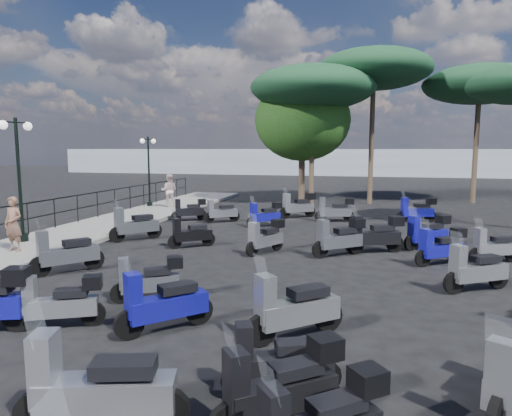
% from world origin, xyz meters
% --- Properties ---
extents(ground, '(120.00, 120.00, 0.00)m').
position_xyz_m(ground, '(0.00, 0.00, 0.00)').
color(ground, black).
rests_on(ground, ground).
extents(sidewalk, '(3.00, 30.00, 0.15)m').
position_xyz_m(sidewalk, '(-6.50, 3.00, 0.07)').
color(sidewalk, '#605D5B').
rests_on(sidewalk, ground).
extents(railing, '(0.04, 26.04, 1.10)m').
position_xyz_m(railing, '(-7.80, 2.80, 0.90)').
color(railing, black).
rests_on(railing, sidewalk).
extents(lamp_post_1, '(0.41, 1.13, 3.88)m').
position_xyz_m(lamp_post_1, '(-7.15, 1.12, 2.36)').
color(lamp_post_1, black).
rests_on(lamp_post_1, sidewalk).
extents(lamp_post_2, '(0.47, 1.01, 3.53)m').
position_xyz_m(lamp_post_2, '(-7.50, 10.39, 2.16)').
color(lamp_post_2, black).
rests_on(lamp_post_2, sidewalk).
extents(woman, '(0.59, 0.40, 1.57)m').
position_xyz_m(woman, '(-6.35, -0.12, 0.94)').
color(woman, brown).
rests_on(woman, sidewalk).
extents(pedestrian_far, '(0.95, 0.83, 1.66)m').
position_xyz_m(pedestrian_far, '(-6.31, 10.19, 0.98)').
color(pedestrian_far, '#C6A6A5').
rests_on(pedestrian_far, sidewalk).
extents(scooter_2, '(1.39, 0.83, 1.19)m').
position_xyz_m(scooter_2, '(-1.55, -4.39, 0.45)').
color(scooter_2, black).
rests_on(scooter_2, ground).
extents(scooter_3, '(1.23, 1.46, 1.43)m').
position_xyz_m(scooter_3, '(-3.74, -1.34, 0.50)').
color(scooter_3, black).
rests_on(scooter_3, ground).
extents(scooter_4, '(1.26, 1.48, 1.46)m').
position_xyz_m(scooter_4, '(-4.13, 2.78, 0.51)').
color(scooter_4, black).
rests_on(scooter_4, ground).
extents(scooter_5, '(1.37, 0.93, 1.21)m').
position_xyz_m(scooter_5, '(-3.99, 7.20, 0.46)').
color(scooter_5, black).
rests_on(scooter_5, ground).
extents(scooter_6, '(1.83, 0.81, 1.49)m').
position_xyz_m(scooter_6, '(0.80, -6.87, 0.52)').
color(scooter_6, black).
rests_on(scooter_6, ground).
extents(scooter_7, '(1.28, 1.33, 1.39)m').
position_xyz_m(scooter_7, '(0.23, -4.12, 0.48)').
color(scooter_7, black).
rests_on(scooter_7, ground).
extents(scooter_8, '(1.34, 0.90, 1.18)m').
position_xyz_m(scooter_8, '(-0.74, -2.75, 0.45)').
color(scooter_8, black).
rests_on(scooter_8, ground).
extents(scooter_9, '(1.25, 1.03, 1.21)m').
position_xyz_m(scooter_9, '(-1.87, 2.19, 0.42)').
color(scooter_9, black).
rests_on(scooter_9, ground).
extents(scooter_10, '(1.25, 1.17, 1.24)m').
position_xyz_m(scooter_10, '(-0.50, 6.54, 0.47)').
color(scooter_10, black).
rests_on(scooter_10, ground).
extents(scooter_11, '(1.32, 1.02, 1.25)m').
position_xyz_m(scooter_11, '(-2.52, 7.07, 0.43)').
color(scooter_11, black).
rests_on(scooter_11, ground).
extents(scooter_14, '(1.43, 1.30, 1.45)m').
position_xyz_m(scooter_14, '(2.41, -3.87, 0.50)').
color(scooter_14, black).
rests_on(scooter_14, ground).
extents(scooter_15, '(1.45, 1.26, 1.39)m').
position_xyz_m(scooter_15, '(2.71, 2.19, 0.53)').
color(scooter_15, black).
rests_on(scooter_15, ground).
extents(scooter_16, '(0.92, 1.44, 1.25)m').
position_xyz_m(scooter_16, '(0.58, 2.01, 0.47)').
color(scooter_16, black).
rests_on(scooter_16, ground).
extents(scooter_17, '(1.52, 1.22, 1.42)m').
position_xyz_m(scooter_17, '(0.41, 9.18, 0.53)').
color(scooter_17, black).
rests_on(scooter_17, ground).
extents(scooter_18, '(1.35, 1.13, 1.28)m').
position_xyz_m(scooter_18, '(2.67, -6.27, 0.48)').
color(scooter_18, black).
rests_on(scooter_18, ground).
extents(scooter_19, '(1.46, 0.75, 1.22)m').
position_xyz_m(scooter_19, '(2.52, -5.60, 0.42)').
color(scooter_19, black).
rests_on(scooter_19, ground).
extents(scooter_20, '(1.49, 1.02, 1.35)m').
position_xyz_m(scooter_20, '(5.80, -0.42, 0.47)').
color(scooter_20, black).
rests_on(scooter_20, ground).
extents(scooter_21, '(1.71, 0.92, 1.44)m').
position_xyz_m(scooter_21, '(3.72, 2.86, 0.54)').
color(scooter_21, black).
rests_on(scooter_21, ground).
extents(scooter_22, '(1.44, 1.15, 1.35)m').
position_xyz_m(scooter_22, '(5.28, 3.83, 0.51)').
color(scooter_22, black).
rests_on(scooter_22, ground).
extents(scooter_23, '(1.66, 0.66, 1.34)m').
position_xyz_m(scooter_23, '(2.11, 8.41, 0.50)').
color(scooter_23, black).
rests_on(scooter_23, ground).
extents(scooter_27, '(1.44, 0.83, 1.23)m').
position_xyz_m(scooter_27, '(6.83, 2.42, 0.43)').
color(scooter_27, black).
rests_on(scooter_27, ground).
extents(scooter_28, '(1.38, 1.06, 1.27)m').
position_xyz_m(scooter_28, '(5.41, 1.83, 0.48)').
color(scooter_28, black).
rests_on(scooter_28, ground).
extents(scooter_29, '(1.63, 0.78, 1.34)m').
position_xyz_m(scooter_29, '(5.45, 9.16, 0.51)').
color(scooter_29, black).
rests_on(scooter_29, ground).
extents(broadleaf_tree, '(5.39, 5.39, 6.95)m').
position_xyz_m(broadleaf_tree, '(-0.34, 15.09, 4.65)').
color(broadleaf_tree, '#38281E').
rests_on(broadleaf_tree, ground).
extents(pine_0, '(6.27, 6.27, 8.45)m').
position_xyz_m(pine_0, '(3.48, 15.46, 7.33)').
color(pine_0, '#38281E').
rests_on(pine_0, ground).
extents(pine_1, '(6.14, 6.14, 7.67)m').
position_xyz_m(pine_1, '(9.19, 17.27, 6.58)').
color(pine_1, '#38281E').
rests_on(pine_1, ground).
extents(pine_2, '(6.75, 6.75, 7.50)m').
position_xyz_m(pine_2, '(0.34, 14.21, 6.30)').
color(pine_2, '#38281E').
rests_on(pine_2, ground).
extents(distant_hills, '(70.00, 8.00, 3.00)m').
position_xyz_m(distant_hills, '(0.00, 45.00, 1.50)').
color(distant_hills, gray).
rests_on(distant_hills, ground).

